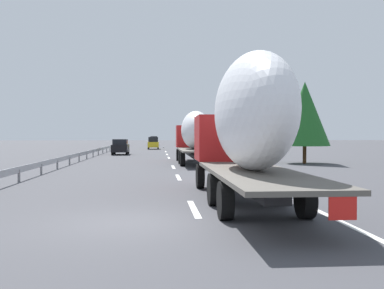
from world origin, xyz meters
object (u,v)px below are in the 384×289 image
object	(u,v)px
truck_trailing	(246,124)
road_sign	(207,135)
truck_lead	(194,134)
car_red_compact	(154,141)
car_yellow_coupe	(153,143)
car_black_suv	(120,147)

from	to	relation	value
truck_trailing	road_sign	bearing A→B (deg)	-4.58
truck_lead	truck_trailing	world-z (taller)	truck_trailing
car_red_compact	truck_lead	bearing A→B (deg)	-176.71
truck_lead	road_sign	bearing A→B (deg)	-9.59
car_yellow_coupe	truck_lead	bearing A→B (deg)	-174.25
truck_lead	road_sign	world-z (taller)	truck_lead
truck_trailing	car_red_compact	world-z (taller)	truck_trailing
truck_trailing	car_black_suv	size ratio (longest dim) A/B	3.14
car_black_suv	truck_trailing	bearing A→B (deg)	-168.93
car_red_compact	road_sign	bearing A→B (deg)	-171.60
road_sign	truck_trailing	bearing A→B (deg)	175.42
truck_trailing	car_black_suv	world-z (taller)	truck_trailing
truck_trailing	car_red_compact	size ratio (longest dim) A/B	3.03
truck_lead	truck_trailing	xyz separation A→B (m)	(-20.31, 0.00, 0.31)
truck_trailing	car_black_suv	xyz separation A→B (m)	(36.58, 7.15, -1.74)
truck_lead	truck_trailing	bearing A→B (deg)	180.00
truck_lead	car_black_suv	world-z (taller)	truck_lead
car_red_compact	car_yellow_coupe	world-z (taller)	car_red_compact
road_sign	car_red_compact	bearing A→B (deg)	8.40
car_black_suv	road_sign	distance (m)	10.55
truck_lead	truck_trailing	distance (m)	20.31
car_yellow_coupe	car_red_compact	bearing A→B (deg)	0.24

